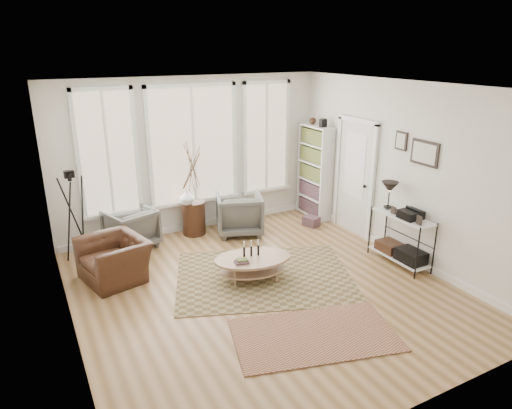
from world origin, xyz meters
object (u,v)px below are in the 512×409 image
low_shelf (401,234)px  armchair_left (131,228)px  bookcase (315,171)px  armchair_right (239,213)px  coffee_table (252,262)px  side_table (193,190)px  accent_chair (114,259)px

low_shelf → armchair_left: low_shelf is taller
low_shelf → armchair_left: bearing=144.1°
bookcase → armchair_right: 1.89m
armchair_left → armchair_right: armchair_right is taller
coffee_table → side_table: side_table is taller
coffee_table → side_table: (-0.14, 2.12, 0.58)m
side_table → armchair_right: bearing=-24.1°
armchair_right → low_shelf: bearing=145.8°
low_shelf → coffee_table: 2.48m
armchair_right → accent_chair: bearing=36.7°
side_table → coffee_table: bearing=-86.2°
bookcase → accent_chair: size_ratio=2.08×
coffee_table → accent_chair: 2.10m
armchair_right → side_table: (-0.78, 0.35, 0.48)m
coffee_table → armchair_right: (0.64, 1.77, 0.10)m
bookcase → armchair_left: (-3.78, 0.17, -0.60)m
armchair_right → accent_chair: size_ratio=0.86×
bookcase → accent_chair: bearing=-168.4°
side_table → low_shelf: bearing=-47.3°
armchair_right → armchair_left: bearing=11.2°
bookcase → accent_chair: bookcase is taller
side_table → accent_chair: side_table is taller
coffee_table → accent_chair: (-1.84, 1.02, 0.03)m
low_shelf → armchair_right: 2.97m
bookcase → side_table: (-2.59, 0.22, -0.09)m
bookcase → accent_chair: (-4.29, -0.88, -0.63)m
bookcase → coffee_table: size_ratio=1.59×
bookcase → armchair_right: size_ratio=2.41×
bookcase → side_table: size_ratio=1.14×
armchair_right → bookcase: bearing=-156.3°
bookcase → side_table: bearing=175.0°
low_shelf → armchair_right: low_shelf is taller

